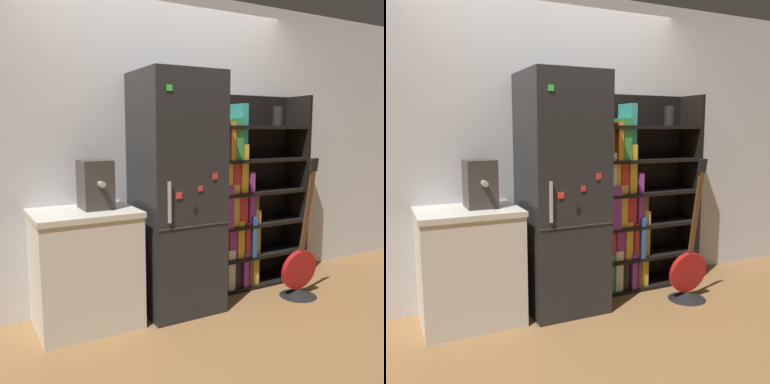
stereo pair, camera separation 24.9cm
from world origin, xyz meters
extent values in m
plane|color=olive|center=(0.00, 0.00, 0.00)|extent=(16.00, 16.00, 0.00)
cube|color=silver|center=(0.00, 0.47, 1.30)|extent=(8.00, 0.05, 2.60)
cube|color=black|center=(0.00, 0.15, 0.95)|extent=(0.61, 0.61, 1.90)
cube|color=#333333|center=(0.00, -0.16, 0.74)|extent=(0.60, 0.01, 0.01)
cube|color=#B2B2B7|center=(-0.21, -0.17, 0.94)|extent=(0.02, 0.02, 0.30)
cube|color=black|center=(0.01, -0.16, 0.87)|extent=(0.03, 0.01, 0.03)
cube|color=green|center=(-0.20, -0.16, 1.75)|extent=(0.04, 0.01, 0.04)
cube|color=red|center=(-0.13, -0.16, 0.99)|extent=(0.05, 0.01, 0.05)
cube|color=red|center=(0.18, -0.16, 1.11)|extent=(0.05, 0.01, 0.05)
cube|color=red|center=(0.05, -0.16, 1.02)|extent=(0.04, 0.01, 0.04)
cube|color=black|center=(0.43, 0.28, 0.89)|extent=(0.03, 0.35, 1.77)
cube|color=black|center=(1.39, 0.28, 0.89)|extent=(0.03, 0.35, 1.77)
cube|color=black|center=(0.91, 0.43, 0.89)|extent=(0.98, 0.03, 1.77)
cube|color=black|center=(0.91, 0.28, 0.01)|extent=(0.92, 0.32, 0.03)
cube|color=black|center=(0.91, 0.28, 0.30)|extent=(0.92, 0.32, 0.03)
cube|color=black|center=(0.91, 0.28, 0.59)|extent=(0.92, 0.32, 0.03)
cube|color=black|center=(0.91, 0.28, 0.89)|extent=(0.92, 0.32, 0.03)
cube|color=black|center=(0.91, 0.28, 1.18)|extent=(0.92, 0.32, 0.03)
cube|color=black|center=(0.91, 0.28, 1.48)|extent=(0.92, 0.32, 0.03)
cube|color=#338C3F|center=(0.48, 0.27, 0.20)|extent=(0.04, 0.27, 0.34)
cube|color=silver|center=(0.55, 0.27, 0.21)|extent=(0.07, 0.25, 0.37)
cube|color=#262628|center=(0.63, 0.28, 0.21)|extent=(0.05, 0.24, 0.36)
cube|color=purple|center=(0.71, 0.28, 0.19)|extent=(0.06, 0.29, 0.32)
cube|color=brown|center=(0.77, 0.27, 0.23)|extent=(0.04, 0.26, 0.39)
cube|color=gold|center=(0.83, 0.28, 0.20)|extent=(0.07, 0.24, 0.34)
cube|color=red|center=(0.49, 0.27, 0.53)|extent=(0.06, 0.24, 0.44)
cube|color=purple|center=(0.57, 0.28, 0.53)|extent=(0.08, 0.26, 0.45)
cube|color=gold|center=(0.65, 0.27, 0.48)|extent=(0.07, 0.26, 0.34)
cube|color=red|center=(0.73, 0.28, 0.47)|extent=(0.05, 0.29, 0.32)
cube|color=#2D59B2|center=(0.78, 0.27, 0.49)|extent=(0.05, 0.30, 0.37)
cube|color=gold|center=(0.85, 0.29, 0.52)|extent=(0.07, 0.24, 0.42)
cube|color=purple|center=(0.50, 0.27, 0.79)|extent=(0.09, 0.30, 0.37)
cube|color=gold|center=(0.59, 0.28, 0.79)|extent=(0.07, 0.27, 0.37)
cube|color=red|center=(0.68, 0.28, 0.84)|extent=(0.09, 0.24, 0.46)
cube|color=purple|center=(0.77, 0.28, 0.84)|extent=(0.05, 0.26, 0.48)
cube|color=brown|center=(0.83, 0.27, 0.75)|extent=(0.05, 0.23, 0.29)
cube|color=silver|center=(0.48, 0.28, 1.08)|extent=(0.05, 0.27, 0.36)
cube|color=gold|center=(0.54, 0.28, 1.08)|extent=(0.04, 0.26, 0.37)
cube|color=red|center=(0.61, 0.28, 1.10)|extent=(0.07, 0.25, 0.39)
cube|color=gold|center=(0.69, 0.28, 1.12)|extent=(0.07, 0.25, 0.43)
cube|color=gold|center=(0.48, 0.28, 1.35)|extent=(0.04, 0.23, 0.30)
cube|color=orange|center=(0.54, 0.27, 1.36)|extent=(0.05, 0.29, 0.32)
cube|color=#338C3F|center=(0.61, 0.27, 1.38)|extent=(0.08, 0.27, 0.36)
cube|color=teal|center=(0.69, 0.28, 1.44)|extent=(0.06, 0.23, 0.48)
cylinder|color=black|center=(1.14, 0.28, 1.58)|extent=(0.10, 0.10, 0.18)
cube|color=beige|center=(-0.74, 0.17, 0.42)|extent=(0.73, 0.56, 0.84)
cube|color=beige|center=(-0.74, 0.17, 0.86)|extent=(0.75, 0.58, 0.04)
cube|color=#38332D|center=(-0.64, 0.20, 1.06)|extent=(0.22, 0.25, 0.36)
cylinder|color=#A5A39E|center=(-0.64, 0.05, 1.07)|extent=(0.04, 0.06, 0.04)
cone|color=black|center=(1.04, -0.18, 0.03)|extent=(0.33, 0.33, 0.06)
cylinder|color=#B21919|center=(1.04, -0.18, 0.24)|extent=(0.36, 0.09, 0.36)
cube|color=brown|center=(1.04, -0.26, 0.77)|extent=(0.04, 0.12, 0.70)
cube|color=black|center=(1.04, -0.31, 1.17)|extent=(0.07, 0.04, 0.11)
camera|label=1|loc=(-1.54, -2.88, 1.46)|focal=40.00mm
camera|label=2|loc=(-1.31, -2.99, 1.46)|focal=40.00mm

